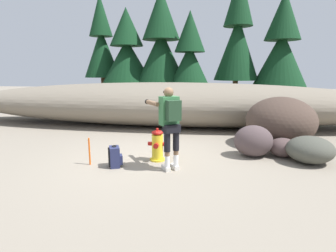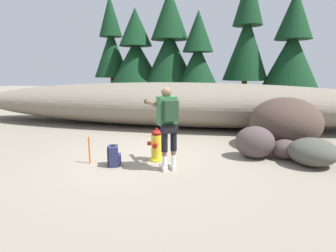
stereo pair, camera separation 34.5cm
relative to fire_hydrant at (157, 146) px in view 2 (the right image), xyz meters
name	(u,v)px [view 2 (the right image)]	position (x,y,z in m)	size (l,w,h in m)	color
ground_plane	(149,161)	(-0.18, -0.03, -0.36)	(56.00, 56.00, 0.04)	gray
dirt_embankment	(178,104)	(-0.18, 4.20, 0.46)	(16.83, 3.20, 1.61)	#756B5B
fire_hydrant	(157,146)	(0.00, 0.00, 0.00)	(0.43, 0.39, 0.75)	yellow
utility_worker	(167,118)	(0.35, -0.52, 0.73)	(0.86, 1.02, 1.70)	beige
spare_backpack	(114,156)	(-0.82, -0.55, -0.13)	(0.35, 0.35, 0.47)	#23284C
boulder_large	(285,122)	(3.10, 1.78, 0.32)	(1.85, 1.89, 1.34)	#45362D
boulder_mid	(255,142)	(2.22, 0.62, 0.03)	(0.91, 0.75, 0.76)	#493B3C
boulder_small	(313,152)	(3.40, 0.32, -0.04)	(1.03, 0.99, 0.60)	#45463D
boulder_outlier	(286,149)	(2.92, 0.69, -0.12)	(0.62, 0.65, 0.45)	#493938
pine_tree_far_left	(111,44)	(-4.41, 8.23, 3.07)	(1.85, 1.85, 5.87)	#47331E
pine_tree_left	(136,53)	(-2.94, 7.84, 2.58)	(2.56, 2.56, 5.09)	#47331E
pine_tree_center	(170,48)	(-1.17, 7.67, 2.75)	(2.79, 2.79, 5.89)	#47331E
pine_tree_right	(198,59)	(0.26, 7.13, 2.22)	(2.18, 2.18, 4.72)	#47331E
pine_tree_far_right	(247,35)	(2.46, 7.89, 3.31)	(2.11, 2.11, 6.58)	#47331E
pine_tree_ridge_end	(292,48)	(4.43, 7.63, 2.68)	(2.47, 2.47, 5.55)	#47331E
survey_stake	(89,150)	(-1.41, -0.50, -0.04)	(0.04, 0.04, 0.60)	#E55914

